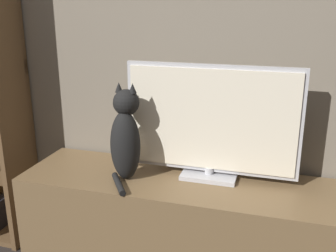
{
  "coord_description": "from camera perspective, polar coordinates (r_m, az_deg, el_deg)",
  "views": [
    {
      "loc": [
        0.41,
        -0.66,
        1.34
      ],
      "look_at": [
        -0.08,
        0.97,
        0.8
      ],
      "focal_mm": 42.0,
      "sensor_mm": 36.0,
      "label": 1
    }
  ],
  "objects": [
    {
      "name": "wall_back",
      "position": [
        1.93,
        4.54,
        16.3
      ],
      "size": [
        4.8,
        0.05,
        2.6
      ],
      "color": "#756B5B",
      "rests_on": "ground_plane"
    },
    {
      "name": "tv_stand",
      "position": [
        1.98,
        2.1,
        -15.04
      ],
      "size": [
        1.55,
        0.45,
        0.55
      ],
      "color": "brown",
      "rests_on": "ground_plane"
    },
    {
      "name": "tv",
      "position": [
        1.8,
        6.27,
        0.43
      ],
      "size": [
        0.8,
        0.16,
        0.54
      ],
      "color": "#B7B7BC",
      "rests_on": "tv_stand"
    },
    {
      "name": "cat",
      "position": [
        1.81,
        -6.16,
        -1.57
      ],
      "size": [
        0.14,
        0.27,
        0.45
      ],
      "rotation": [
        0.0,
        0.0,
        -0.01
      ],
      "color": "black",
      "rests_on": "tv_stand"
    }
  ]
}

